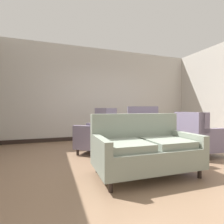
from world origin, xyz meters
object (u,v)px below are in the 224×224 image
Objects in this scene: coffee_table at (144,139)px; settee at (145,149)px; porcelain_vase at (144,127)px; armchair_near_sideboard at (99,134)px; armchair_back_corner at (199,137)px; armchair_far_left at (141,129)px.

coffee_table is 0.49× the size of settee.
porcelain_vase is at bearing -128.10° from coffee_table.
armchair_near_sideboard reaches higher than porcelain_vase.
armchair_far_left is at bearing 33.16° from armchair_back_corner.
coffee_table is at bearing 61.27° from settee.
armchair_back_corner is 0.89× the size of armchair_near_sideboard.
porcelain_vase is 1.27m from armchair_far_left.
armchair_far_left is (1.33, 0.43, 0.01)m from armchair_near_sideboard.
porcelain_vase is at bearing 86.00° from armchair_near_sideboard.
armchair_back_corner is 1.50m from armchair_far_left.
settee is 1.48m from armchair_near_sideboard.
porcelain_vase is 0.32× the size of armchair_near_sideboard.
coffee_table is 0.93m from settee.
porcelain_vase reaches higher than coffee_table.
settee is at bearing 112.99° from armchair_back_corner.
armchair_back_corner reaches higher than settee.
armchair_far_left reaches higher than armchair_back_corner.
armchair_near_sideboard is 1.40m from armchair_far_left.
porcelain_vase is at bearing 61.99° from settee.
porcelain_vase is (-0.05, -0.06, 0.26)m from coffee_table.
armchair_near_sideboard is (-0.77, 0.69, -0.19)m from porcelain_vase.
armchair_back_corner reaches higher than coffee_table.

